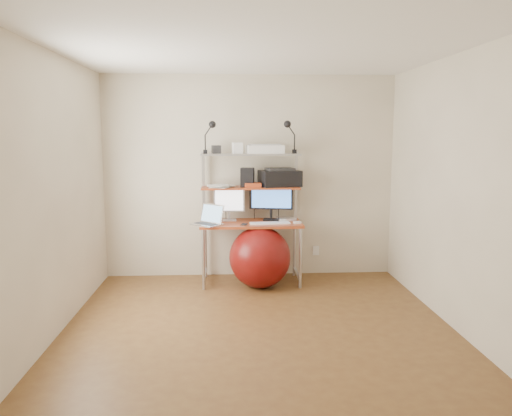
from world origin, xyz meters
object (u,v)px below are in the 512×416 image
(monitor_silver, at_px, (229,203))
(exercise_ball, at_px, (260,257))
(printer, at_px, (280,178))
(monitor_black, at_px, (271,198))
(laptop, at_px, (209,220))

(monitor_silver, relative_size, exercise_ball, 0.58)
(printer, bearing_deg, monitor_silver, 169.54)
(printer, relative_size, exercise_ball, 0.74)
(monitor_black, bearing_deg, monitor_silver, -169.94)
(printer, bearing_deg, exercise_ball, -138.96)
(monitor_black, bearing_deg, laptop, -149.89)
(printer, height_order, exercise_ball, printer)
(monitor_black, distance_m, laptop, 0.82)
(monitor_silver, height_order, laptop, monitor_silver)
(monitor_silver, relative_size, printer, 0.78)
(monitor_silver, height_order, monitor_black, monitor_black)
(monitor_black, distance_m, exercise_ball, 0.75)
(printer, xyz_separation_m, exercise_ball, (-0.27, -0.37, -0.90))
(monitor_black, distance_m, printer, 0.27)
(monitor_black, height_order, exercise_ball, monitor_black)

